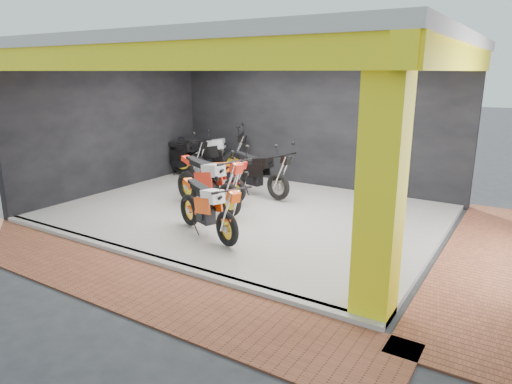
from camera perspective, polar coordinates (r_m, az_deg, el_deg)
ground at (r=8.64m, az=-8.43°, el=-6.29°), size 80.00×80.00×0.00m
showroom_floor at (r=10.13m, az=-1.10°, el=-2.63°), size 8.00×6.00×0.10m
showroom_ceiling at (r=9.67m, az=-1.20°, el=17.86°), size 8.40×6.40×0.20m
back_wall at (r=12.44m, az=6.80°, el=8.56°), size 8.20×0.20×3.50m
left_wall at (r=12.47m, az=-17.27°, el=8.01°), size 0.20×6.20×3.50m
corner_column at (r=5.71m, az=15.42°, el=0.72°), size 0.50×0.50×3.50m
header_beam_front at (r=7.34m, az=-14.70°, el=16.02°), size 8.40×0.30×0.40m
header_beam_right at (r=8.18m, az=23.84°, el=15.11°), size 0.30×6.40×0.40m
floor_kerb at (r=7.93m, az=-13.26°, el=-8.11°), size 8.00×0.20×0.10m
paver_front at (r=7.47m, az=-17.54°, el=-10.19°), size 9.00×1.40×0.03m
paver_right at (r=8.65m, az=26.82°, el=-7.65°), size 1.40×7.00×0.03m
moto_hero at (r=7.88m, az=-3.67°, el=-2.49°), size 2.26×1.51×1.29m
moto_row_a at (r=9.48m, az=-3.37°, el=1.06°), size 2.56×1.51×1.47m
moto_row_b at (r=10.74m, az=2.81°, el=2.38°), size 2.33×1.21×1.35m
moto_row_c at (r=10.47m, az=-2.72°, el=1.82°), size 2.10×0.83×1.27m
moto_row_d at (r=13.11m, az=-7.34°, el=4.52°), size 2.24×0.96×1.33m
moto_row_e at (r=13.24m, az=-2.76°, el=5.06°), size 2.60×1.73×1.49m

